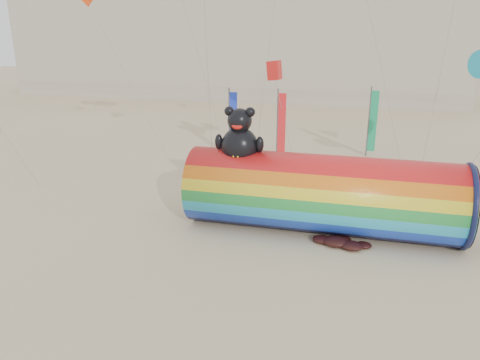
% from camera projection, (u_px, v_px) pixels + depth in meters
% --- Properties ---
extents(ground, '(160.00, 160.00, 0.00)m').
position_uv_depth(ground, '(221.00, 238.00, 21.63)').
color(ground, '#CCB58C').
rests_on(ground, ground).
extents(hotel_building, '(60.40, 15.40, 20.60)m').
position_uv_depth(hotel_building, '(235.00, 18.00, 63.50)').
color(hotel_building, '#B7AD99').
rests_on(hotel_building, ground).
extents(windsock_assembly, '(12.73, 3.88, 5.87)m').
position_uv_depth(windsock_assembly, '(322.00, 192.00, 21.90)').
color(windsock_assembly, red).
rests_on(windsock_assembly, ground).
extents(kite_handler, '(0.69, 0.62, 1.59)m').
position_uv_depth(kite_handler, '(324.00, 211.00, 22.69)').
color(kite_handler, slate).
rests_on(kite_handler, ground).
extents(fabric_bundle, '(2.62, 1.35, 0.41)m').
position_uv_depth(fabric_bundle, '(340.00, 242.00, 20.83)').
color(fabric_bundle, '#3E110B').
rests_on(fabric_bundle, ground).
extents(festival_banners, '(10.40, 3.45, 5.20)m').
position_uv_depth(festival_banners, '(296.00, 123.00, 33.78)').
color(festival_banners, '#59595E').
rests_on(festival_banners, ground).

